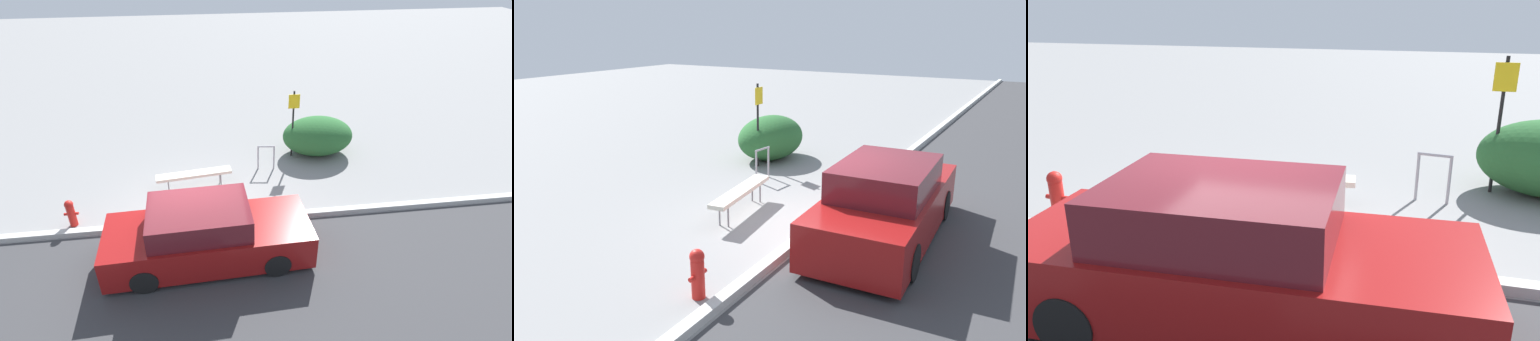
{
  "view_description": "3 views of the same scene",
  "coord_description": "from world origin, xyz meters",
  "views": [
    {
      "loc": [
        0.43,
        -8.31,
        6.63
      ],
      "look_at": [
        1.64,
        0.72,
        1.08
      ],
      "focal_mm": 28.0,
      "sensor_mm": 36.0,
      "label": 1
    },
    {
      "loc": [
        -8.24,
        -3.74,
        3.84
      ],
      "look_at": [
        0.65,
        1.43,
        0.8
      ],
      "focal_mm": 35.0,
      "sensor_mm": 36.0,
      "label": 2
    },
    {
      "loc": [
        1.82,
        -5.37,
        3.09
      ],
      "look_at": [
        -0.04,
        1.65,
        0.64
      ],
      "focal_mm": 35.0,
      "sensor_mm": 36.0,
      "label": 3
    }
  ],
  "objects": [
    {
      "name": "bench",
      "position": [
        -0.05,
        1.72,
        0.48
      ],
      "size": [
        2.22,
        0.62,
        0.53
      ],
      "rotation": [
        0.0,
        0.0,
        0.13
      ],
      "color": "gray",
      "rests_on": "ground_plane"
    },
    {
      "name": "curb",
      "position": [
        0.0,
        0.0,
        0.07
      ],
      "size": [
        60.0,
        0.2,
        0.13
      ],
      "color": "#B7B7B2",
      "rests_on": "ground_plane"
    },
    {
      "name": "fire_hydrant",
      "position": [
        -3.18,
        0.4,
        0.41
      ],
      "size": [
        0.36,
        0.22,
        0.77
      ],
      "color": "red",
      "rests_on": "ground_plane"
    },
    {
      "name": "bike_rack",
      "position": [
        2.21,
        2.56,
        0.5
      ],
      "size": [
        0.55,
        0.12,
        0.83
      ],
      "rotation": [
        0.0,
        0.0,
        -0.12
      ],
      "color": "#99999E",
      "rests_on": "ground_plane"
    },
    {
      "name": "sign_post",
      "position": [
        3.2,
        3.28,
        1.38
      ],
      "size": [
        0.36,
        0.08,
        2.3
      ],
      "color": "black",
      "rests_on": "ground_plane"
    },
    {
      "name": "ground_plane",
      "position": [
        0.0,
        0.0,
        0.0
      ],
      "size": [
        60.0,
        60.0,
        0.0
      ],
      "primitive_type": "plane",
      "color": "gray"
    },
    {
      "name": "parked_car_near",
      "position": [
        0.25,
        -1.27,
        0.67
      ],
      "size": [
        4.67,
        1.91,
        1.49
      ],
      "rotation": [
        0.0,
        0.0,
        0.04
      ],
      "color": "black",
      "rests_on": "ground_plane"
    }
  ]
}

